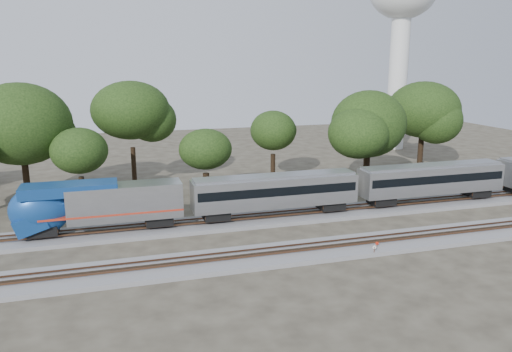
% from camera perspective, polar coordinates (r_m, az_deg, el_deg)
% --- Properties ---
extents(ground, '(160.00, 160.00, 0.00)m').
position_cam_1_polar(ground, '(48.55, 3.10, -7.25)').
color(ground, '#383328').
rests_on(ground, ground).
extents(track_far, '(160.00, 5.00, 0.73)m').
position_cam_1_polar(track_far, '(53.86, 0.97, -4.92)').
color(track_far, slate).
rests_on(track_far, ground).
extents(track_near, '(160.00, 5.00, 0.73)m').
position_cam_1_polar(track_near, '(44.99, 4.82, -8.69)').
color(track_near, slate).
rests_on(track_near, ground).
extents(train, '(112.69, 3.22, 4.75)m').
position_cam_1_polar(train, '(68.33, 26.13, 0.28)').
color(train, '#B3B5BB').
rests_on(train, ground).
extents(switch_stand_red, '(0.28, 0.13, 0.91)m').
position_cam_1_polar(switch_stand_red, '(46.70, 13.65, -7.70)').
color(switch_stand_red, '#512D19').
rests_on(switch_stand_red, ground).
extents(switch_stand_white, '(0.33, 0.11, 1.04)m').
position_cam_1_polar(switch_stand_white, '(45.43, 13.36, -8.18)').
color(switch_stand_white, '#512D19').
rests_on(switch_stand_white, ground).
extents(switch_lever, '(0.52, 0.34, 0.30)m').
position_cam_1_polar(switch_lever, '(45.94, 12.32, -8.56)').
color(switch_lever, '#512D19').
rests_on(switch_lever, ground).
extents(water_tower, '(12.54, 12.54, 34.71)m').
position_cam_1_polar(water_tower, '(100.83, 16.36, 17.64)').
color(water_tower, silver).
rests_on(water_tower, ground).
extents(tree_1, '(9.78, 9.78, 13.79)m').
position_cam_1_polar(tree_1, '(64.36, -25.32, 5.38)').
color(tree_1, black).
rests_on(tree_1, ground).
extents(tree_2, '(6.79, 6.79, 9.57)m').
position_cam_1_polar(tree_2, '(61.02, -19.56, 2.71)').
color(tree_2, black).
rests_on(tree_2, ground).
extents(tree_3, '(10.72, 10.72, 15.11)m').
position_cam_1_polar(tree_3, '(66.96, -14.13, 7.29)').
color(tree_3, black).
rests_on(tree_3, ground).
extents(tree_4, '(6.53, 6.53, 9.21)m').
position_cam_1_polar(tree_4, '(60.32, -5.80, 3.04)').
color(tree_4, black).
rests_on(tree_4, ground).
extents(tree_5, '(7.39, 7.39, 10.42)m').
position_cam_1_polar(tree_5, '(69.99, 1.98, 5.20)').
color(tree_5, black).
rests_on(tree_5, ground).
extents(tree_6, '(8.70, 8.70, 12.27)m').
position_cam_1_polar(tree_6, '(68.44, 12.74, 5.80)').
color(tree_6, black).
rests_on(tree_6, ground).
extents(tree_7, '(9.45, 9.45, 13.32)m').
position_cam_1_polar(tree_7, '(82.99, 18.61, 7.19)').
color(tree_7, black).
rests_on(tree_7, ground).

